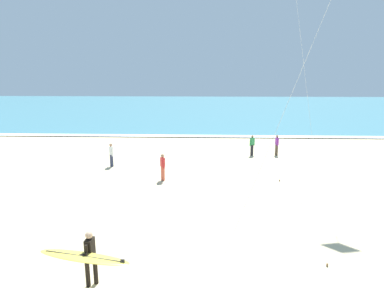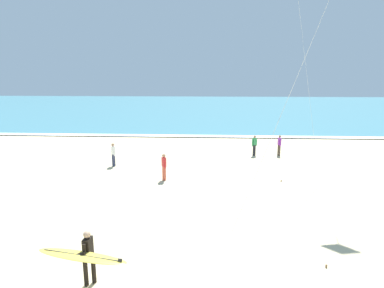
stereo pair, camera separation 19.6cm
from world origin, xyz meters
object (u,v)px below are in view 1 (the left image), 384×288
(bystander_white_top, at_px, (111,155))
(bystander_green_top, at_px, (252,145))
(bystander_red_top, at_px, (163,167))
(bystander_purple_top, at_px, (277,145))
(surfer_lead, at_px, (88,256))

(bystander_white_top, bearing_deg, bystander_green_top, 19.24)
(bystander_red_top, bearing_deg, bystander_green_top, 45.63)
(bystander_green_top, relative_size, bystander_red_top, 1.00)
(bystander_green_top, relative_size, bystander_white_top, 1.00)
(bystander_white_top, xyz_separation_m, bystander_purple_top, (11.80, 3.58, 0.00))
(bystander_green_top, bearing_deg, bystander_white_top, -160.76)
(surfer_lead, relative_size, bystander_white_top, 1.62)
(bystander_white_top, relative_size, bystander_red_top, 1.00)
(bystander_purple_top, height_order, bystander_red_top, same)
(bystander_purple_top, bearing_deg, bystander_red_top, -141.54)
(surfer_lead, distance_m, bystander_red_top, 9.86)
(surfer_lead, xyz_separation_m, bystander_white_top, (-2.97, 12.57, -0.24))
(bystander_purple_top, bearing_deg, surfer_lead, -118.67)
(bystander_green_top, xyz_separation_m, bystander_white_top, (-9.90, -3.46, 0.00))
(surfer_lead, relative_size, bystander_purple_top, 1.62)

